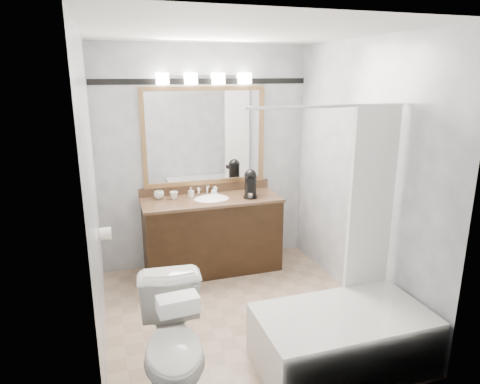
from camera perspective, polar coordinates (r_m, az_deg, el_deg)
room at (r=3.68m, az=-0.08°, el=0.83°), size 2.42×2.62×2.52m
vanity at (r=4.86m, az=-3.74°, el=-5.49°), size 1.53×0.58×0.97m
mirror at (r=4.84m, az=-4.73°, el=7.38°), size 1.40×0.04×1.10m
vanity_light_bar at (r=4.74m, az=-4.75°, el=14.88°), size 1.02×0.14×0.12m
accent_stripe at (r=4.81m, az=-4.93°, el=14.49°), size 2.40×0.01×0.06m
bathtub at (r=3.54m, az=13.66°, el=-17.53°), size 1.30×0.75×1.96m
tp_roll at (r=4.32m, az=-17.51°, el=-5.31°), size 0.11×0.12×0.12m
toilet at (r=3.10m, az=-8.73°, el=-19.71°), size 0.52×0.83×0.81m
tissue_box at (r=2.65m, az=-8.27°, el=-14.56°), size 0.25×0.15×0.10m
coffee_maker at (r=4.76m, az=1.41°, el=1.25°), size 0.17×0.20×0.31m
cup_left at (r=4.79m, az=-10.76°, el=-0.38°), size 0.12×0.12×0.09m
cup_right at (r=4.75m, az=-8.79°, el=-0.44°), size 0.09×0.09×0.08m
soap_bottle_a at (r=4.79m, az=-6.56°, el=-0.03°), size 0.07×0.07×0.11m
soap_bottle_b at (r=4.86m, az=-3.48°, el=0.15°), size 0.09×0.09×0.09m
soap_bar at (r=4.85m, az=-3.43°, el=-0.30°), size 0.09×0.07×0.02m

